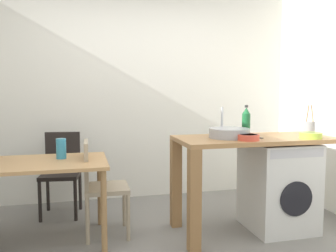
{
  "coord_description": "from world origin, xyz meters",
  "views": [
    {
      "loc": [
        -0.61,
        -2.65,
        1.34
      ],
      "look_at": [
        0.17,
        0.45,
        1.03
      ],
      "focal_mm": 37.08,
      "sensor_mm": 36.0,
      "label": 1
    }
  ],
  "objects": [
    {
      "name": "tap",
      "position": [
        0.73,
        0.5,
        1.06
      ],
      "size": [
        0.02,
        0.02,
        0.28
      ],
      "primitive_type": "cylinder",
      "color": "#B2B2B7",
      "rests_on": "kitchen_counter"
    },
    {
      "name": "scissors",
      "position": [
        0.94,
        0.22,
        0.92
      ],
      "size": [
        0.15,
        0.06,
        0.01
      ],
      "color": "#B2B2B7",
      "rests_on": "kitchen_counter"
    },
    {
      "name": "chair_spare_by_wall",
      "position": [
        -0.84,
        1.29,
        0.51
      ],
      "size": [
        0.45,
        0.45,
        0.9
      ],
      "rotation": [
        0.0,
        0.0,
        3.01
      ],
      "color": "black",
      "rests_on": "ground_plane"
    },
    {
      "name": "wall_back",
      "position": [
        0.0,
        1.75,
        1.35
      ],
      "size": [
        4.6,
        0.1,
        2.7
      ],
      "primitive_type": "cube",
      "color": "silver",
      "rests_on": "ground_plane"
    },
    {
      "name": "sink_basin",
      "position": [
        0.73,
        0.32,
        0.97
      ],
      "size": [
        0.38,
        0.38,
        0.09
      ],
      "primitive_type": "cylinder",
      "color": "#9EA0A5",
      "rests_on": "kitchen_counter"
    },
    {
      "name": "vase",
      "position": [
        -0.8,
        0.62,
        0.83
      ],
      "size": [
        0.09,
        0.09,
        0.18
      ],
      "primitive_type": "cylinder",
      "color": "teal",
      "rests_on": "dining_table"
    },
    {
      "name": "mixing_bowl",
      "position": [
        0.82,
        0.12,
        0.95
      ],
      "size": [
        0.2,
        0.2,
        0.05
      ],
      "color": "#D84C38",
      "rests_on": "kitchen_counter"
    },
    {
      "name": "bottle_tall_green",
      "position": [
        0.97,
        0.47,
        1.06
      ],
      "size": [
        0.08,
        0.08,
        0.3
      ],
      "color": "#19592D",
      "rests_on": "kitchen_counter"
    },
    {
      "name": "utensil_crock",
      "position": [
        1.62,
        0.37,
        0.99
      ],
      "size": [
        0.11,
        0.11,
        0.3
      ],
      "color": "gray",
      "rests_on": "kitchen_counter"
    },
    {
      "name": "dining_table",
      "position": [
        -0.95,
        0.52,
        0.64
      ],
      "size": [
        1.1,
        0.76,
        0.74
      ],
      "color": "tan",
      "rests_on": "ground_plane"
    },
    {
      "name": "washing_machine",
      "position": [
        1.25,
        0.32,
        0.43
      ],
      "size": [
        0.6,
        0.61,
        0.86
      ],
      "color": "silver",
      "rests_on": "ground_plane"
    },
    {
      "name": "chair_opposite",
      "position": [
        -0.47,
        0.57,
        0.51
      ],
      "size": [
        0.41,
        0.41,
        0.9
      ],
      "rotation": [
        0.0,
        0.0,
        -1.59
      ],
      "color": "gray",
      "rests_on": "ground_plane"
    },
    {
      "name": "kitchen_counter",
      "position": [
        0.78,
        0.32,
        0.76
      ],
      "size": [
        1.5,
        0.68,
        0.92
      ],
      "color": "#9E7042",
      "rests_on": "ground_plane"
    },
    {
      "name": "colander",
      "position": [
        1.44,
        0.1,
        0.95
      ],
      "size": [
        0.2,
        0.2,
        0.06
      ],
      "color": "#A8C63D",
      "rests_on": "kitchen_counter"
    }
  ]
}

